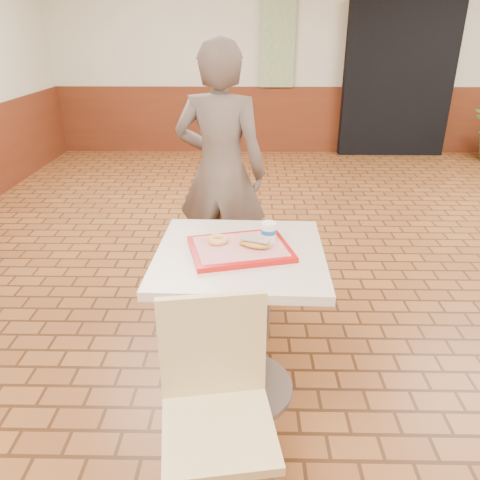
{
  "coord_description": "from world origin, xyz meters",
  "views": [
    {
      "loc": [
        -1.01,
        -2.48,
        1.81
      ],
      "look_at": [
        -1.05,
        -0.47,
        0.9
      ],
      "focal_mm": 35.0,
      "sensor_mm": 36.0,
      "label": 1
    }
  ],
  "objects_px": {
    "serving_tray": "(240,249)",
    "ring_donut": "(218,240)",
    "paper_cup": "(269,232)",
    "chair_main_front": "(216,400)",
    "main_table": "(240,301)",
    "chair_main_back": "(241,271)",
    "customer": "(221,172)",
    "long_john_donut": "(255,243)"
  },
  "relations": [
    {
      "from": "chair_main_back",
      "to": "serving_tray",
      "type": "distance_m",
      "value": 0.67
    },
    {
      "from": "chair_main_front",
      "to": "serving_tray",
      "type": "distance_m",
      "value": 0.72
    },
    {
      "from": "main_table",
      "to": "paper_cup",
      "type": "height_order",
      "value": "paper_cup"
    },
    {
      "from": "customer",
      "to": "ring_donut",
      "type": "height_order",
      "value": "customer"
    },
    {
      "from": "paper_cup",
      "to": "serving_tray",
      "type": "bearing_deg",
      "value": -155.54
    },
    {
      "from": "ring_donut",
      "to": "customer",
      "type": "bearing_deg",
      "value": 92.44
    },
    {
      "from": "serving_tray",
      "to": "long_john_donut",
      "type": "height_order",
      "value": "long_john_donut"
    },
    {
      "from": "chair_main_back",
      "to": "ring_donut",
      "type": "height_order",
      "value": "ring_donut"
    },
    {
      "from": "chair_main_front",
      "to": "paper_cup",
      "type": "distance_m",
      "value": 0.83
    },
    {
      "from": "long_john_donut",
      "to": "chair_main_front",
      "type": "bearing_deg",
      "value": -103.73
    },
    {
      "from": "chair_main_back",
      "to": "customer",
      "type": "bearing_deg",
      "value": -81.36
    },
    {
      "from": "chair_main_front",
      "to": "ring_donut",
      "type": "relative_size",
      "value": 9.14
    },
    {
      "from": "long_john_donut",
      "to": "paper_cup",
      "type": "height_order",
      "value": "paper_cup"
    },
    {
      "from": "chair_main_back",
      "to": "customer",
      "type": "relative_size",
      "value": 0.46
    },
    {
      "from": "customer",
      "to": "ring_donut",
      "type": "bearing_deg",
      "value": 103.37
    },
    {
      "from": "main_table",
      "to": "serving_tray",
      "type": "relative_size",
      "value": 1.82
    },
    {
      "from": "main_table",
      "to": "chair_main_front",
      "type": "distance_m",
      "value": 0.63
    },
    {
      "from": "customer",
      "to": "paper_cup",
      "type": "relative_size",
      "value": 18.65
    },
    {
      "from": "main_table",
      "to": "chair_main_front",
      "type": "bearing_deg",
      "value": -97.21
    },
    {
      "from": "customer",
      "to": "serving_tray",
      "type": "height_order",
      "value": "customer"
    },
    {
      "from": "ring_donut",
      "to": "paper_cup",
      "type": "relative_size",
      "value": 1.04
    },
    {
      "from": "main_table",
      "to": "serving_tray",
      "type": "xyz_separation_m",
      "value": [
        -0.0,
        0.0,
        0.29
      ]
    },
    {
      "from": "main_table",
      "to": "chair_main_front",
      "type": "xyz_separation_m",
      "value": [
        -0.08,
        -0.63,
        -0.06
      ]
    },
    {
      "from": "main_table",
      "to": "paper_cup",
      "type": "distance_m",
      "value": 0.38
    },
    {
      "from": "chair_main_back",
      "to": "serving_tray",
      "type": "relative_size",
      "value": 1.76
    },
    {
      "from": "serving_tray",
      "to": "ring_donut",
      "type": "distance_m",
      "value": 0.12
    },
    {
      "from": "ring_donut",
      "to": "paper_cup",
      "type": "distance_m",
      "value": 0.25
    },
    {
      "from": "ring_donut",
      "to": "paper_cup",
      "type": "xyz_separation_m",
      "value": [
        0.24,
        0.02,
        0.03
      ]
    },
    {
      "from": "chair_main_front",
      "to": "customer",
      "type": "xyz_separation_m",
      "value": [
        -0.08,
        1.81,
        0.38
      ]
    },
    {
      "from": "ring_donut",
      "to": "paper_cup",
      "type": "height_order",
      "value": "paper_cup"
    },
    {
      "from": "customer",
      "to": "paper_cup",
      "type": "bearing_deg",
      "value": 115.59
    },
    {
      "from": "chair_main_back",
      "to": "serving_tray",
      "type": "bearing_deg",
      "value": 86.22
    },
    {
      "from": "ring_donut",
      "to": "serving_tray",
      "type": "bearing_deg",
      "value": -19.54
    },
    {
      "from": "serving_tray",
      "to": "paper_cup",
      "type": "height_order",
      "value": "paper_cup"
    },
    {
      "from": "chair_main_front",
      "to": "customer",
      "type": "bearing_deg",
      "value": 83.53
    },
    {
      "from": "ring_donut",
      "to": "chair_main_front",
      "type": "bearing_deg",
      "value": -87.57
    },
    {
      "from": "customer",
      "to": "chair_main_front",
      "type": "bearing_deg",
      "value": 103.37
    },
    {
      "from": "main_table",
      "to": "chair_main_front",
      "type": "relative_size",
      "value": 0.93
    },
    {
      "from": "chair_main_front",
      "to": "chair_main_back",
      "type": "bearing_deg",
      "value": 77.45
    },
    {
      "from": "main_table",
      "to": "serving_tray",
      "type": "bearing_deg",
      "value": 172.87
    },
    {
      "from": "chair_main_back",
      "to": "ring_donut",
      "type": "distance_m",
      "value": 0.66
    },
    {
      "from": "chair_main_back",
      "to": "paper_cup",
      "type": "distance_m",
      "value": 0.68
    }
  ]
}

